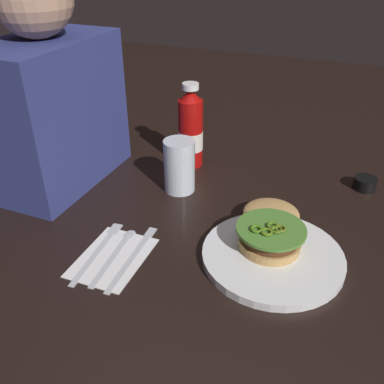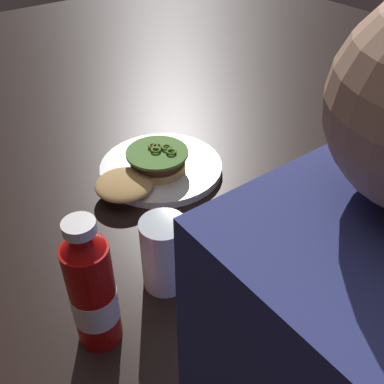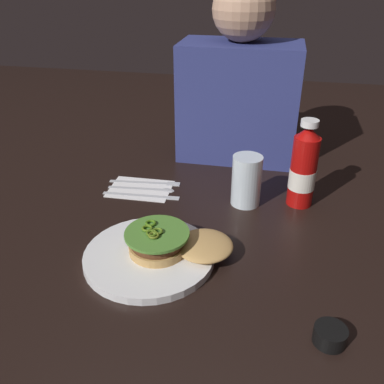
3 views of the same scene
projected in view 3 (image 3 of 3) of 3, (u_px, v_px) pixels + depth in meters
name	position (u px, v px, depth m)	size (l,w,h in m)	color
ground_plane	(199.00, 245.00, 0.93)	(3.00, 3.00, 0.00)	black
dinner_plate	(149.00, 256.00, 0.88)	(0.27, 0.27, 0.02)	white
burger_sandwich	(175.00, 243.00, 0.87)	(0.22, 0.15, 0.05)	tan
ketchup_bottle	(303.00, 169.00, 1.03)	(0.07, 0.07, 0.22)	#AD0D0B
water_glass	(246.00, 181.00, 1.05)	(0.07, 0.07, 0.13)	silver
condiment_cup	(330.00, 335.00, 0.68)	(0.05, 0.05, 0.03)	black
napkin	(140.00, 189.00, 1.15)	(0.17, 0.12, 0.00)	white
butter_knife	(146.00, 195.00, 1.11)	(0.21, 0.03, 0.00)	silver
spoon_utensil	(151.00, 188.00, 1.14)	(0.18, 0.03, 0.00)	silver
fork_utensil	(151.00, 182.00, 1.18)	(0.20, 0.04, 0.00)	silver
diner_person	(239.00, 86.00, 1.25)	(0.35, 0.20, 0.52)	navy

